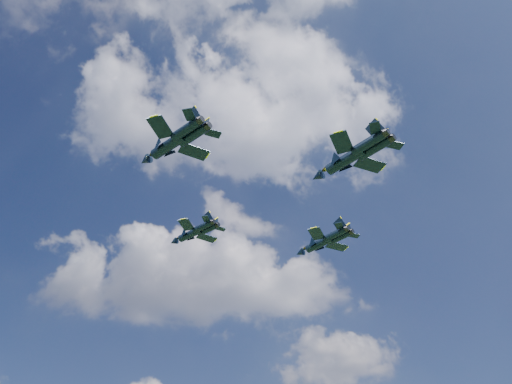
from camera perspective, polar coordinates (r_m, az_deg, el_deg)
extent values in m
cylinder|color=black|center=(106.02, -7.48, -4.80)|extent=(7.23, 5.84, 1.56)
cone|color=black|center=(109.14, -9.41, -5.66)|extent=(2.69, 2.52, 1.47)
ellipsoid|color=brown|center=(108.03, -8.57, -5.08)|extent=(2.50, 2.14, 0.71)
cube|color=black|center=(103.18, -7.97, -3.71)|extent=(3.15, 4.41, 0.16)
cube|color=black|center=(106.83, -5.66, -5.24)|extent=(4.57, 4.02, 0.16)
cube|color=black|center=(100.97, -5.75, -3.06)|extent=(1.58, 2.24, 0.12)
cube|color=black|center=(103.67, -4.08, -4.20)|extent=(2.44, 2.08, 0.12)
cube|color=black|center=(102.82, -5.51, -2.97)|extent=(2.41, 1.50, 2.61)
cube|color=black|center=(103.96, -4.81, -3.46)|extent=(1.79, 2.00, 2.61)
cylinder|color=black|center=(85.30, -9.93, 5.27)|extent=(8.58, 7.35, 1.89)
cone|color=black|center=(89.02, -12.56, 3.50)|extent=(3.25, 3.09, 1.78)
ellipsoid|color=brown|center=(87.77, -11.40, 4.52)|extent=(2.99, 2.67, 0.86)
cube|color=black|center=(82.47, -10.89, 7.29)|extent=(3.98, 5.40, 0.19)
cube|color=black|center=(85.82, -7.12, 4.60)|extent=(5.55, 4.76, 0.19)
cube|color=black|center=(79.79, -7.66, 8.77)|extent=(2.00, 2.76, 0.15)
cube|color=black|center=(82.31, -4.92, 6.69)|extent=(2.94, 2.45, 0.15)
cube|color=black|center=(82.00, -7.19, 8.59)|extent=(2.87, 1.84, 3.16)
cube|color=black|center=(83.04, -6.04, 7.72)|extent=(2.07, 2.50, 3.16)
cylinder|color=black|center=(105.70, 7.29, -5.86)|extent=(7.42, 7.07, 1.71)
cone|color=black|center=(108.54, 5.01, -6.97)|extent=(2.91, 2.86, 1.61)
ellipsoid|color=brown|center=(107.57, 5.96, -6.27)|extent=(2.62, 2.53, 0.78)
cube|color=black|center=(102.43, 6.93, -4.74)|extent=(3.87, 4.96, 0.17)
cube|color=black|center=(107.17, 9.23, -6.15)|extent=(5.00, 4.08, 0.17)
cube|color=black|center=(100.70, 9.49, -3.82)|extent=(1.96, 2.57, 0.13)
cube|color=black|center=(104.20, 11.12, -4.89)|extent=(2.62, 2.09, 0.13)
cube|color=black|center=(102.78, 9.55, -3.69)|extent=(2.49, 1.67, 2.86)
cube|color=black|center=(104.24, 10.24, -4.15)|extent=(1.70, 2.39, 2.86)
cylinder|color=black|center=(86.06, 10.22, 3.62)|extent=(8.38, 8.17, 1.95)
cone|color=black|center=(88.74, 7.00, 1.72)|extent=(3.31, 3.28, 1.84)
ellipsoid|color=brown|center=(87.93, 8.33, 2.82)|extent=(2.97, 2.91, 0.89)
cube|color=black|center=(82.75, 9.78, 5.60)|extent=(4.47, 5.68, 0.20)
cube|color=black|center=(87.80, 12.87, 3.06)|extent=(5.70, 4.61, 0.20)
cube|color=black|center=(81.40, 13.45, 7.15)|extent=(2.28, 2.95, 0.15)
cube|color=black|center=(85.13, 15.60, 5.18)|extent=(2.98, 2.35, 0.15)
cube|color=black|center=(83.78, 13.45, 7.02)|extent=(2.82, 1.91, 3.26)
cube|color=black|center=(85.33, 14.36, 6.19)|extent=(1.92, 2.76, 3.26)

